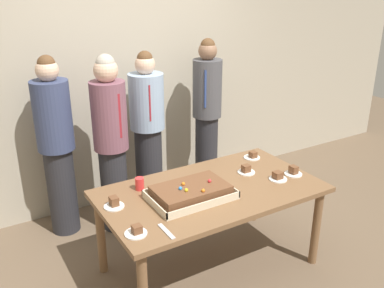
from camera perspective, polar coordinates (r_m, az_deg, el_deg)
The scene contains 16 objects.
ground_plane at distance 3.78m, azimuth 2.37°, elevation -16.03°, with size 12.00×12.00×0.00m, color brown.
interior_back_panel at distance 4.49m, azimuth -8.77°, elevation 10.97°, with size 8.00×0.12×3.00m, color #B2A893.
party_table at distance 3.42m, azimuth 2.53°, elevation -7.27°, with size 1.75×0.98×0.74m.
sheet_cake at distance 3.23m, azimuth -0.17°, elevation -6.51°, with size 0.62×0.41×0.13m.
plated_slice_near_left at distance 3.17m, azimuth -10.43°, elevation -7.86°, with size 0.15×0.15×0.08m.
plated_slice_near_right at distance 3.71m, azimuth 13.45°, elevation -3.64°, with size 0.15×0.15×0.08m.
plated_slice_far_left at distance 3.97m, azimuth 8.11°, elevation -1.62°, with size 0.15×0.15×0.07m.
plated_slice_far_right at distance 2.84m, azimuth -7.48°, elevation -11.57°, with size 0.15×0.15×0.06m.
plated_slice_center_front at distance 3.59m, azimuth 11.45°, elevation -4.35°, with size 0.15×0.15×0.07m.
plated_slice_center_back at distance 3.67m, azimuth 7.28°, elevation -3.51°, with size 0.15×0.15×0.07m.
drink_cup_nearest at distance 3.37m, azimuth -7.05°, elevation -5.32°, with size 0.07×0.07×0.10m, color red.
cake_server_utensil at distance 2.86m, azimuth -3.47°, elevation -11.62°, with size 0.03×0.20×0.01m, color silver.
person_serving_front at distance 3.95m, azimuth -10.81°, elevation 0.27°, with size 0.32×0.32×1.70m.
person_green_shirt_behind at distance 4.57m, azimuth 2.00°, elevation 3.77°, with size 0.31×0.31×1.73m.
person_striped_tie_right at distance 4.30m, azimuth -5.97°, elevation 1.74°, with size 0.35×0.35×1.66m.
person_far_right_suit at distance 4.03m, azimuth -17.74°, elevation -0.16°, with size 0.33×0.33×1.70m.
Camera 1 is at (-1.67, -2.49, 2.30)m, focal length 39.72 mm.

